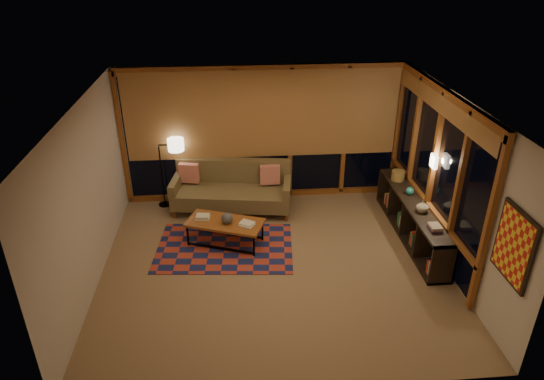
{
  "coord_description": "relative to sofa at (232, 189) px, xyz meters",
  "views": [
    {
      "loc": [
        -0.59,
        -6.43,
        4.69
      ],
      "look_at": [
        0.02,
        0.62,
        1.06
      ],
      "focal_mm": 32.0,
      "sensor_mm": 36.0,
      "label": 1
    }
  ],
  "objects": [
    {
      "name": "ceramic_pot",
      "position": [
        -0.09,
        -1.23,
        0.07
      ],
      "size": [
        0.28,
        0.28,
        0.2
      ],
      "primitive_type": "sphere",
      "rotation": [
        0.0,
        0.0,
        -0.67
      ],
      "color": "black",
      "rests_on": "coffee_table"
    },
    {
      "name": "bookshelf",
      "position": [
        3.14,
        -1.24,
        -0.11
      ],
      "size": [
        0.4,
        2.81,
        0.7
      ],
      "primitive_type": null,
      "color": "black",
      "rests_on": "floor"
    },
    {
      "name": "sofa",
      "position": [
        0.0,
        0.0,
        0.0
      ],
      "size": [
        2.35,
        1.22,
        0.92
      ],
      "primitive_type": null,
      "rotation": [
        0.0,
        0.0,
        -0.15
      ],
      "color": "brown",
      "rests_on": "floor"
    },
    {
      "name": "shelf_book_stack",
      "position": [
        3.14,
        -2.15,
        0.28
      ],
      "size": [
        0.17,
        0.23,
        0.07
      ],
      "primitive_type": null,
      "rotation": [
        0.0,
        0.0,
        0.03
      ],
      "color": "beige",
      "rests_on": "bookshelf"
    },
    {
      "name": "basket",
      "position": [
        3.12,
        -0.38,
        0.33
      ],
      "size": [
        0.24,
        0.24,
        0.18
      ],
      "primitive_type": "cylinder",
      "rotation": [
        0.0,
        0.0,
        0.0
      ],
      "color": "olive",
      "rests_on": "bookshelf"
    },
    {
      "name": "wall_sconce",
      "position": [
        3.27,
        -1.46,
        1.09
      ],
      "size": [
        0.12,
        0.18,
        0.22
      ],
      "primitive_type": null,
      "color": "#FBEBCD",
      "rests_on": "walls"
    },
    {
      "name": "vase",
      "position": [
        3.14,
        -1.6,
        0.35
      ],
      "size": [
        0.22,
        0.22,
        0.21
      ],
      "primitive_type": "imported",
      "rotation": [
        0.0,
        0.0,
        -0.08
      ],
      "color": "tan",
      "rests_on": "bookshelf"
    },
    {
      "name": "book_stack_b",
      "position": [
        0.24,
        -1.33,
        -0.0
      ],
      "size": [
        0.32,
        0.3,
        0.05
      ],
      "primitive_type": null,
      "rotation": [
        0.0,
        0.0,
        -0.55
      ],
      "color": "beige",
      "rests_on": "coffee_table"
    },
    {
      "name": "wall_art",
      "position": [
        3.36,
        -3.76,
        0.99
      ],
      "size": [
        0.06,
        0.74,
        0.94
      ],
      "primitive_type": null,
      "color": "red",
      "rests_on": "walls"
    },
    {
      "name": "floor_lamp",
      "position": [
        -1.34,
        0.32,
        0.24
      ],
      "size": [
        0.47,
        0.31,
        1.4
      ],
      "primitive_type": null,
      "rotation": [
        0.0,
        0.0,
        -0.01
      ],
      "color": "black",
      "rests_on": "floor"
    },
    {
      "name": "window_wall_right",
      "position": [
        3.33,
        -1.31,
        0.89
      ],
      "size": [
        0.16,
        3.7,
        2.6
      ],
      "primitive_type": null,
      "color": "brown",
      "rests_on": "walls"
    },
    {
      "name": "floor",
      "position": [
        0.65,
        -1.91,
        -0.46
      ],
      "size": [
        5.5,
        5.0,
        0.01
      ],
      "primitive_type": "cube",
      "color": "#9B7457",
      "rests_on": "ground"
    },
    {
      "name": "teal_bowl",
      "position": [
        3.14,
        -0.98,
        0.32
      ],
      "size": [
        0.16,
        0.16,
        0.14
      ],
      "primitive_type": "sphere",
      "rotation": [
        0.0,
        0.0,
        -0.1
      ],
      "color": "#1F776B",
      "rests_on": "bookshelf"
    },
    {
      "name": "coffee_table",
      "position": [
        -0.13,
        -1.18,
        -0.24
      ],
      "size": [
        1.42,
        1.01,
        0.43
      ],
      "primitive_type": null,
      "rotation": [
        0.0,
        0.0,
        -0.36
      ],
      "color": "brown",
      "rests_on": "floor"
    },
    {
      "name": "pillow_left",
      "position": [
        -0.81,
        0.29,
        0.19
      ],
      "size": [
        0.4,
        0.21,
        0.38
      ],
      "primitive_type": null,
      "rotation": [
        0.0,
        0.0,
        -0.22
      ],
      "color": "red",
      "rests_on": "sofa"
    },
    {
      "name": "pillow_right",
      "position": [
        0.75,
        0.07,
        0.19
      ],
      "size": [
        0.38,
        0.13,
        0.38
      ],
      "primitive_type": null,
      "rotation": [
        0.0,
        0.0,
        0.01
      ],
      "color": "red",
      "rests_on": "sofa"
    },
    {
      "name": "walls",
      "position": [
        0.65,
        -1.91,
        0.89
      ],
      "size": [
        5.51,
        5.01,
        2.7
      ],
      "color": "beige",
      "rests_on": "floor"
    },
    {
      "name": "ceiling",
      "position": [
        0.65,
        -1.91,
        2.24
      ],
      "size": [
        5.5,
        5.0,
        0.01
      ],
      "primitive_type": "cube",
      "color": "white",
      "rests_on": "walls"
    },
    {
      "name": "area_rug",
      "position": [
        -0.15,
        -1.32,
        -0.45
      ],
      "size": [
        2.43,
        1.73,
        0.01
      ],
      "primitive_type": "cube",
      "rotation": [
        0.0,
        0.0,
        -0.09
      ],
      "color": "#B23B29",
      "rests_on": "floor"
    },
    {
      "name": "book_stack_a",
      "position": [
        -0.51,
        -1.04,
        0.01
      ],
      "size": [
        0.26,
        0.21,
        0.07
      ],
      "primitive_type": null,
      "rotation": [
        0.0,
        0.0,
        -0.11
      ],
      "color": "beige",
      "rests_on": "coffee_table"
    },
    {
      "name": "window_wall_back",
      "position": [
        0.65,
        0.52,
        0.89
      ],
      "size": [
        5.3,
        0.16,
        2.6
      ],
      "primitive_type": null,
      "color": "brown",
      "rests_on": "walls"
    }
  ]
}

